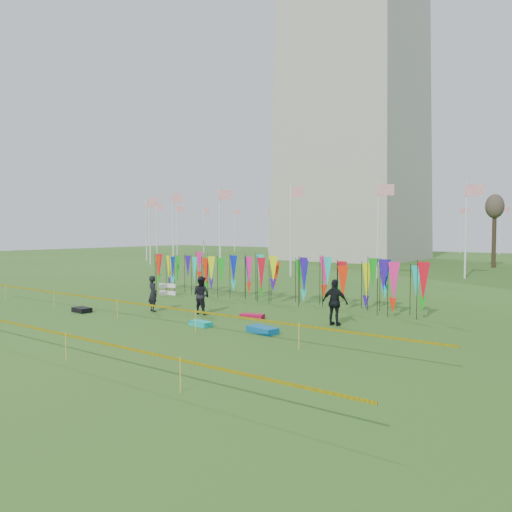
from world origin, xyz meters
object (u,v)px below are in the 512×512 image
Objects in this scene: kite_bag_turquoise at (201,324)px; person_left at (153,294)px; box_kite at (167,289)px; kite_bag_red at (252,316)px; person_mid at (201,295)px; kite_bag_black at (82,310)px; person_right at (335,302)px; kite_bag_teal at (262,330)px.

person_left is at bearing 163.26° from kite_bag_turquoise.
box_kite is at bearing -30.94° from person_left.
kite_bag_turquoise is 2.83m from kite_bag_red.
kite_bag_black is (-5.06, -3.13, -0.79)m from person_mid.
person_mid reaches higher than person_left.
person_mid is 6.00m from kite_bag_black.
person_left is 4.73m from kite_bag_turquoise.
person_right is 1.54× the size of kite_bag_teal.
person_right is 1.97× the size of kite_bag_turquoise.
box_kite is at bearing 159.97° from kite_bag_red.
kite_bag_red is (2.67, 0.53, -0.81)m from person_mid.
kite_bag_teal is (7.39, -0.93, -0.77)m from person_left.
kite_bag_turquoise is 2.95m from kite_bag_teal.
person_mid is 6.63m from person_right.
person_right reaches higher than person_mid.
kite_bag_black is at bearing -172.77° from kite_bag_turquoise.
person_mid is at bearing 159.92° from kite_bag_teal.
person_right is at bearing 10.54° from kite_bag_red.
person_left is 0.98× the size of person_mid.
person_right is 4.01m from kite_bag_red.
kite_bag_red is (0.63, 2.76, -0.00)m from kite_bag_turquoise.
kite_bag_teal is (2.92, 0.41, 0.02)m from kite_bag_turquoise.
kite_bag_red is at bearing -20.03° from box_kite.
kite_bag_teal is at bearing 60.82° from person_right.
person_left is 3.55m from kite_bag_black.
kite_bag_red is (-3.84, -0.71, -0.88)m from person_right.
person_right is (13.00, -2.62, 0.62)m from box_kite.
kite_bag_turquoise is at bearing 35.52° from person_right.
person_left is 1.65× the size of kite_bag_red.
person_right is 5.73m from kite_bag_turquoise.
kite_bag_turquoise reaches higher than kite_bag_red.
kite_bag_teal is at bearing -168.61° from person_left.
person_mid is 3.13m from kite_bag_turquoise.
person_mid is at bearing -141.42° from person_left.
person_right is at bearing 20.72° from kite_bag_black.
person_left is 2.58m from person_mid.
person_left is at bearing -164.46° from kite_bag_red.
kite_bag_teal is (11.45, -5.69, -0.24)m from box_kite.
person_mid reaches higher than kite_bag_red.
person_right is 12.40m from kite_bag_black.
person_right is at bearing 63.17° from kite_bag_teal.
kite_bag_black is at bearing -172.53° from kite_bag_teal.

